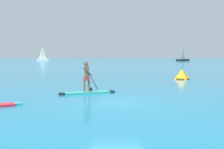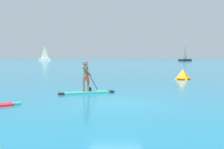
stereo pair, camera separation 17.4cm
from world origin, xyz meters
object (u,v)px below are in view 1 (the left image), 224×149
at_px(paddleboarder_mid_center, 87,86).
at_px(race_marker_buoy, 182,75).
at_px(sailboat_left_horizon, 43,58).
at_px(sailboat_right_horizon, 183,59).

relative_size(paddleboarder_mid_center, race_marker_buoy, 2.23).
relative_size(sailboat_left_horizon, sailboat_right_horizon, 1.01).
xyz_separation_m(paddleboarder_mid_center, sailboat_left_horizon, (-29.94, 83.98, 0.60)).
bearing_deg(race_marker_buoy, sailboat_left_horizon, 116.46).
bearing_deg(sailboat_right_horizon, paddleboarder_mid_center, -149.17).
height_order(paddleboarder_mid_center, sailboat_left_horizon, sailboat_left_horizon).
bearing_deg(paddleboarder_mid_center, race_marker_buoy, 29.45).
xyz_separation_m(paddleboarder_mid_center, race_marker_buoy, (7.27, 9.24, -0.01)).
relative_size(race_marker_buoy, sailboat_right_horizon, 0.19).
xyz_separation_m(sailboat_left_horizon, sailboat_right_horizon, (53.58, -0.14, -0.12)).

